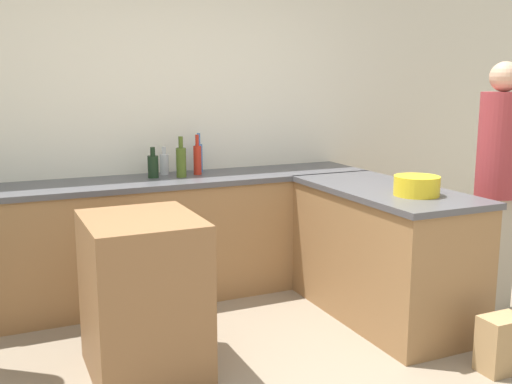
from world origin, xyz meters
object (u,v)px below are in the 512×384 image
object	(u,v)px
water_bottle_blue	(199,157)
hot_sauce_bottle	(197,159)
wine_bottle_dark	(153,166)
island_table	(144,296)
mixing_bowl	(417,186)
person_at_peninsula	(497,179)
vinegar_bottle_clear	(164,164)
olive_oil_bottle	(181,161)
paper_bag	(501,344)

from	to	relation	value
water_bottle_blue	hot_sauce_bottle	xyz separation A→B (m)	(-0.05, -0.10, -0.00)
water_bottle_blue	wine_bottle_dark	world-z (taller)	water_bottle_blue
island_table	mixing_bowl	size ratio (longest dim) A/B	3.13
mixing_bowl	person_at_peninsula	distance (m)	0.71
vinegar_bottle_clear	person_at_peninsula	distance (m)	2.41
mixing_bowl	olive_oil_bottle	distance (m)	1.73
island_table	olive_oil_bottle	size ratio (longest dim) A/B	2.95
island_table	person_at_peninsula	xyz separation A→B (m)	(2.44, -0.14, 0.52)
island_table	olive_oil_bottle	world-z (taller)	olive_oil_bottle
island_table	paper_bag	size ratio (longest dim) A/B	2.78
person_at_peninsula	paper_bag	xyz separation A→B (m)	(-0.60, -0.69, -0.80)
hot_sauce_bottle	wine_bottle_dark	size ratio (longest dim) A/B	1.34
mixing_bowl	vinegar_bottle_clear	xyz separation A→B (m)	(-1.22, 1.47, 0.02)
wine_bottle_dark	paper_bag	bearing A→B (deg)	-54.37
mixing_bowl	wine_bottle_dark	xyz separation A→B (m)	(-1.34, 1.37, 0.03)
island_table	water_bottle_blue	size ratio (longest dim) A/B	2.93
olive_oil_bottle	vinegar_bottle_clear	distance (m)	0.19
mixing_bowl	paper_bag	distance (m)	1.05
olive_oil_bottle	person_at_peninsula	size ratio (longest dim) A/B	0.17
water_bottle_blue	olive_oil_bottle	distance (m)	0.26
hot_sauce_bottle	wine_bottle_dark	distance (m)	0.35
island_table	mixing_bowl	bearing A→B (deg)	-5.45
water_bottle_blue	person_at_peninsula	xyz separation A→B (m)	(1.65, -1.45, -0.07)
island_table	olive_oil_bottle	bearing A→B (deg)	62.67
person_at_peninsula	olive_oil_bottle	bearing A→B (deg)	145.39
wine_bottle_dark	person_at_peninsula	xyz separation A→B (m)	(2.05, -1.34, -0.04)
water_bottle_blue	paper_bag	distance (m)	2.53
water_bottle_blue	paper_bag	size ratio (longest dim) A/B	0.95
water_bottle_blue	wine_bottle_dark	xyz separation A→B (m)	(-0.40, -0.11, -0.03)
mixing_bowl	hot_sauce_bottle	distance (m)	1.69
hot_sauce_bottle	person_at_peninsula	size ratio (longest dim) A/B	0.18
mixing_bowl	olive_oil_bottle	world-z (taller)	olive_oil_bottle
vinegar_bottle_clear	paper_bag	xyz separation A→B (m)	(1.33, -2.13, -0.84)
water_bottle_blue	paper_bag	world-z (taller)	water_bottle_blue
hot_sauce_bottle	water_bottle_blue	bearing A→B (deg)	65.23
mixing_bowl	hot_sauce_bottle	bearing A→B (deg)	125.71
island_table	water_bottle_blue	distance (m)	1.64
mixing_bowl	wine_bottle_dark	world-z (taller)	wine_bottle_dark
person_at_peninsula	paper_bag	bearing A→B (deg)	-131.09
olive_oil_bottle	person_at_peninsula	bearing A→B (deg)	-34.61
mixing_bowl	hot_sauce_bottle	xyz separation A→B (m)	(-0.99, 1.37, 0.06)
vinegar_bottle_clear	person_at_peninsula	bearing A→B (deg)	-36.76
island_table	wine_bottle_dark	bearing A→B (deg)	72.07
vinegar_bottle_clear	person_at_peninsula	xyz separation A→B (m)	(1.93, -1.44, -0.03)
mixing_bowl	wine_bottle_dark	distance (m)	1.91
island_table	vinegar_bottle_clear	bearing A→B (deg)	68.92
hot_sauce_bottle	vinegar_bottle_clear	bearing A→B (deg)	157.02
wine_bottle_dark	vinegar_bottle_clear	bearing A→B (deg)	42.66
island_table	mixing_bowl	xyz separation A→B (m)	(1.72, -0.16, 0.52)
olive_oil_bottle	water_bottle_blue	bearing A→B (deg)	41.12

